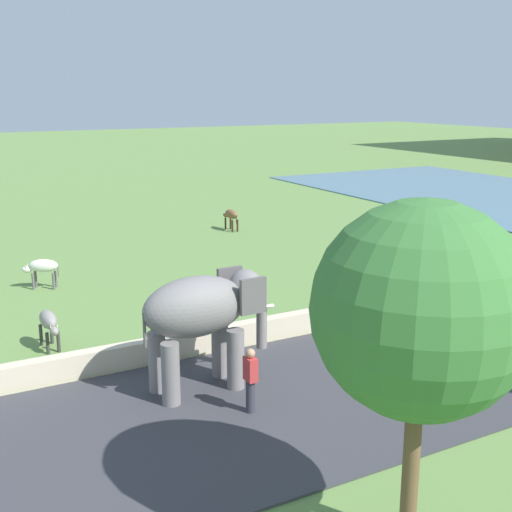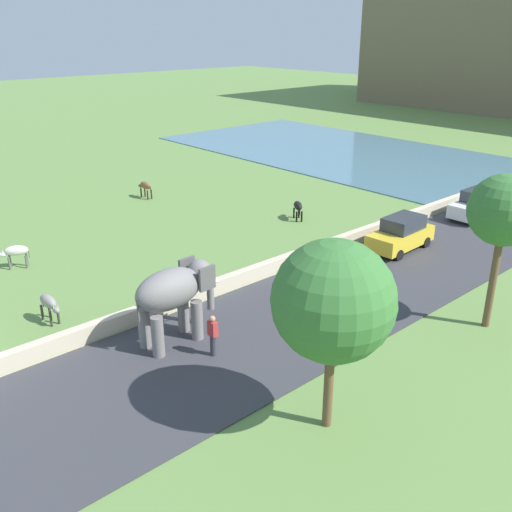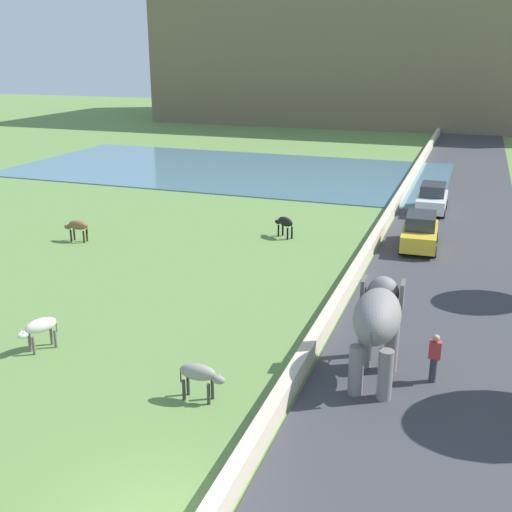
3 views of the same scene
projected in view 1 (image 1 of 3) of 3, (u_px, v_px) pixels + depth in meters
The scene contains 9 objects.
barrier_wall at pixel (440, 296), 23.22m from camera, with size 0.40×110.00×0.70m, color beige.
lake at pixel (510, 199), 45.97m from camera, with size 36.00×18.00×0.08m, color slate.
elephant at pixel (204, 313), 16.28m from camera, with size 1.50×3.49×2.99m.
person_beside_elephant at pixel (250, 380), 15.27m from camera, with size 0.36×0.22×1.63m.
cow_white at pixel (42, 267), 25.10m from camera, with size 0.94×1.38×1.15m.
cow_brown at pixel (231, 215), 35.58m from camera, with size 1.40×0.49×1.15m.
cow_black at pixel (424, 244), 28.95m from camera, with size 1.35×1.04×1.15m.
cow_grey at pixel (49, 322), 19.16m from camera, with size 1.40×0.49×1.15m.
tree_mid at pixel (421, 310), 10.15m from camera, with size 3.44×3.44×5.81m.
Camera 1 is at (17.61, 1.73, 7.35)m, focal length 46.53 mm.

